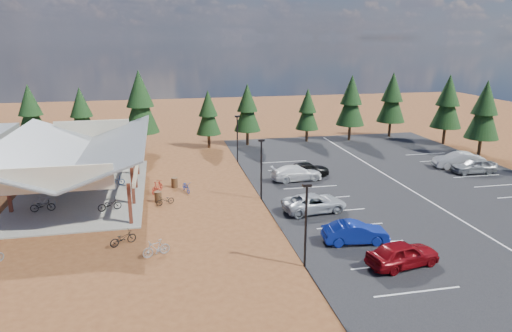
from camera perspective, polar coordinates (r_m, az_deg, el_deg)
name	(u,v)px	position (r m, az deg, el deg)	size (l,w,h in m)	color
ground	(204,212)	(35.87, -6.52, -5.71)	(140.00, 140.00, 0.00)	brown
asphalt_lot	(402,185)	(44.04, 17.80, -2.26)	(27.00, 44.00, 0.04)	black
concrete_pad	(83,191)	(42.95, -20.85, -2.96)	(10.60, 18.60, 0.10)	gray
bike_pavilion	(78,150)	(41.96, -21.35, 1.93)	(11.65, 19.40, 4.97)	#512217
lamp_post_0	(306,220)	(26.54, 6.27, -6.67)	(0.50, 0.25, 5.14)	black
lamp_post_1	(261,165)	(37.52, 0.67, 0.15)	(0.50, 0.25, 5.14)	black
lamp_post_2	(237,135)	(48.98, -2.35, 3.84)	(0.50, 0.25, 5.14)	black
trash_bin_0	(158,197)	(38.40, -12.13, -3.79)	(0.60, 0.60, 0.90)	#4F331C
trash_bin_1	(175,183)	(41.86, -10.14, -2.05)	(0.60, 0.60, 0.90)	#4F331C
pine_1	(30,112)	(58.37, -26.36, 6.11)	(3.47, 3.47, 8.09)	#382314
pine_2	(81,113)	(56.54, -20.99, 6.18)	(3.30, 3.30, 7.68)	#382314
pine_3	(140,102)	(54.91, -14.29, 7.71)	(4.11, 4.11, 9.58)	#382314
pine_4	(208,113)	(55.79, -5.99, 6.61)	(3.03, 3.03, 7.05)	#382314
pine_5	(247,108)	(56.72, -1.09, 7.25)	(3.31, 3.31, 7.70)	#382314
pine_6	(307,110)	(59.16, 6.45, 7.03)	(2.96, 2.96, 6.91)	#382314
pine_7	(351,101)	(60.69, 11.81, 7.98)	(3.67, 3.67, 8.55)	#382314
pine_8	(392,98)	(64.26, 16.64, 8.17)	(3.75, 3.75, 8.72)	#382314
pine_12	(484,110)	(57.16, 26.66, 6.24)	(3.70, 3.70, 8.63)	#382314
pine_13	(448,102)	(62.23, 22.85, 7.40)	(3.76, 3.76, 8.77)	#382314
bike_0	(43,206)	(38.94, -25.12, -4.50)	(0.63, 1.82, 0.96)	black
bike_1	(43,202)	(39.70, -25.05, -4.05)	(0.49, 1.75, 1.05)	gray
bike_2	(58,181)	(44.86, -23.51, -1.75)	(0.64, 1.85, 0.97)	navy
bike_3	(69,166)	(49.47, -22.33, -0.04)	(0.48, 1.71, 1.03)	maroon
bike_4	(110,205)	(37.28, -17.84, -4.62)	(0.63, 1.79, 0.94)	black
bike_5	(106,185)	(42.10, -18.20, -2.26)	(0.49, 1.73, 1.04)	gray
bike_6	(115,181)	(43.23, -17.24, -1.80)	(0.61, 1.74, 0.91)	navy
bike_7	(105,163)	(49.49, -18.40, 0.36)	(0.49, 1.74, 1.05)	maroon
bike_12	(123,238)	(31.28, -16.30, -8.65)	(0.63, 1.82, 0.95)	black
bike_13	(156,248)	(29.26, -12.37, -9.99)	(0.50, 1.77, 1.06)	gray
bike_14	(186,187)	(40.47, -8.72, -2.56)	(0.64, 1.82, 0.96)	navy
bike_15	(157,187)	(40.69, -12.24, -2.55)	(0.51, 1.80, 1.08)	maroon
bike_16	(165,200)	(37.67, -11.27, -4.21)	(0.53, 1.52, 0.80)	black
car_0	(403,254)	(28.63, 17.87, -10.40)	(1.80, 4.48, 1.53)	maroon
car_1	(355,233)	(30.88, 12.30, -8.13)	(1.50, 4.30, 1.42)	navy
car_2	(314,203)	(35.67, 7.32, -4.60)	(2.32, 5.02, 1.40)	#B2B6BB
car_3	(297,173)	(43.27, 5.10, -0.86)	(1.97, 4.85, 1.41)	white
car_4	(307,169)	(44.39, 6.38, -0.41)	(1.77, 4.40, 1.50)	black
car_8	(474,166)	(50.27, 25.59, 0.02)	(1.75, 4.36, 1.48)	gray
car_9	(458,160)	(51.57, 23.94, 0.66)	(1.72, 4.94, 1.63)	silver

